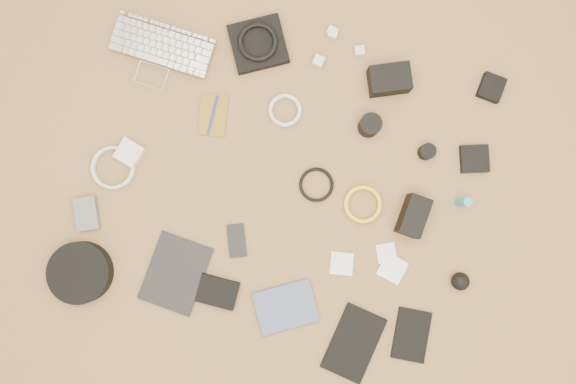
% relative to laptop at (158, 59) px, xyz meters
% --- Properties ---
extents(room_shell, '(4.04, 4.04, 2.58)m').
position_rel_laptop_xyz_m(room_shell, '(0.47, -0.35, 1.24)').
color(room_shell, '#8A5F40').
rests_on(room_shell, ground).
extents(laptop, '(0.37, 0.28, 0.03)m').
position_rel_laptop_xyz_m(laptop, '(0.00, 0.00, 0.00)').
color(laptop, '#B6B6BA').
rests_on(laptop, ground).
extents(headphone_pouch, '(0.23, 0.22, 0.03)m').
position_rel_laptop_xyz_m(headphone_pouch, '(0.32, 0.10, 0.00)').
color(headphone_pouch, black).
rests_on(headphone_pouch, ground).
extents(headphones, '(0.15, 0.15, 0.02)m').
position_rel_laptop_xyz_m(headphones, '(0.32, 0.10, 0.03)').
color(headphones, black).
rests_on(headphones, headphone_pouch).
extents(charger_a, '(0.03, 0.03, 0.03)m').
position_rel_laptop_xyz_m(charger_a, '(0.56, 0.18, 0.00)').
color(charger_a, silver).
rests_on(charger_a, ground).
extents(charger_b, '(0.03, 0.03, 0.02)m').
position_rel_laptop_xyz_m(charger_b, '(0.55, 0.19, -0.00)').
color(charger_b, silver).
rests_on(charger_b, ground).
extents(charger_c, '(0.04, 0.04, 0.03)m').
position_rel_laptop_xyz_m(charger_c, '(0.66, 0.14, 0.00)').
color(charger_c, silver).
rests_on(charger_c, ground).
extents(charger_d, '(0.04, 0.04, 0.03)m').
position_rel_laptop_xyz_m(charger_d, '(0.53, 0.08, 0.00)').
color(charger_d, silver).
rests_on(charger_d, ground).
extents(dslr_camera, '(0.15, 0.13, 0.08)m').
position_rel_laptop_xyz_m(dslr_camera, '(0.77, 0.05, 0.02)').
color(dslr_camera, black).
rests_on(dslr_camera, ground).
extents(lens_pouch, '(0.09, 0.10, 0.03)m').
position_rel_laptop_xyz_m(lens_pouch, '(1.11, 0.09, 0.00)').
color(lens_pouch, black).
rests_on(lens_pouch, ground).
extents(notebook_olive, '(0.10, 0.14, 0.01)m').
position_rel_laptop_xyz_m(notebook_olive, '(0.21, -0.15, -0.01)').
color(notebook_olive, brown).
rests_on(notebook_olive, ground).
extents(pen_blue, '(0.02, 0.13, 0.01)m').
position_rel_laptop_xyz_m(pen_blue, '(0.21, -0.15, -0.00)').
color(pen_blue, '#122A9A').
rests_on(pen_blue, notebook_olive).
extents(cable_white_a, '(0.12, 0.12, 0.01)m').
position_rel_laptop_xyz_m(cable_white_a, '(0.45, -0.10, -0.01)').
color(cable_white_a, silver).
rests_on(cable_white_a, ground).
extents(lens_a, '(0.09, 0.09, 0.08)m').
position_rel_laptop_xyz_m(lens_a, '(0.73, -0.11, 0.03)').
color(lens_a, black).
rests_on(lens_a, ground).
extents(lens_b, '(0.05, 0.05, 0.05)m').
position_rel_laptop_xyz_m(lens_b, '(0.93, -0.16, 0.01)').
color(lens_b, black).
rests_on(lens_b, ground).
extents(card_reader, '(0.11, 0.11, 0.02)m').
position_rel_laptop_xyz_m(card_reader, '(1.09, -0.15, -0.00)').
color(card_reader, black).
rests_on(card_reader, ground).
extents(power_brick, '(0.10, 0.10, 0.03)m').
position_rel_laptop_xyz_m(power_brick, '(-0.03, -0.32, 0.00)').
color(power_brick, silver).
rests_on(power_brick, ground).
extents(cable_white_b, '(0.16, 0.16, 0.01)m').
position_rel_laptop_xyz_m(cable_white_b, '(-0.08, -0.38, -0.01)').
color(cable_white_b, silver).
rests_on(cable_white_b, ground).
extents(cable_black, '(0.12, 0.12, 0.01)m').
position_rel_laptop_xyz_m(cable_black, '(0.59, -0.33, -0.01)').
color(cable_black, black).
rests_on(cable_black, ground).
extents(cable_yellow, '(0.14, 0.14, 0.01)m').
position_rel_laptop_xyz_m(cable_yellow, '(0.75, -0.36, -0.01)').
color(cable_yellow, yellow).
rests_on(cable_yellow, ground).
extents(flash, '(0.09, 0.14, 0.10)m').
position_rel_laptop_xyz_m(flash, '(0.91, -0.38, 0.04)').
color(flash, black).
rests_on(flash, ground).
extents(lens_cleaner, '(0.04, 0.04, 0.10)m').
position_rel_laptop_xyz_m(lens_cleaner, '(1.06, -0.30, 0.04)').
color(lens_cleaner, '#1A9DAD').
rests_on(lens_cleaner, ground).
extents(battery_charger, '(0.10, 0.13, 0.03)m').
position_rel_laptop_xyz_m(battery_charger, '(-0.14, -0.54, 0.00)').
color(battery_charger, '#58585D').
rests_on(battery_charger, ground).
extents(tablet, '(0.22, 0.26, 0.01)m').
position_rel_laptop_xyz_m(tablet, '(0.18, -0.69, -0.01)').
color(tablet, black).
rests_on(tablet, ground).
extents(phone, '(0.08, 0.12, 0.01)m').
position_rel_laptop_xyz_m(phone, '(0.36, -0.55, -0.01)').
color(phone, black).
rests_on(phone, ground).
extents(filter_case_left, '(0.08, 0.08, 0.01)m').
position_rel_laptop_xyz_m(filter_case_left, '(0.71, -0.57, -0.01)').
color(filter_case_left, silver).
rests_on(filter_case_left, ground).
extents(filter_case_mid, '(0.08, 0.08, 0.01)m').
position_rel_laptop_xyz_m(filter_case_mid, '(0.85, -0.51, -0.01)').
color(filter_case_mid, silver).
rests_on(filter_case_mid, ground).
extents(filter_case_right, '(0.10, 0.10, 0.01)m').
position_rel_laptop_xyz_m(filter_case_right, '(0.88, -0.55, -0.01)').
color(filter_case_right, silver).
rests_on(filter_case_right, ground).
extents(air_blower, '(0.07, 0.07, 0.06)m').
position_rel_laptop_xyz_m(air_blower, '(1.10, -0.56, 0.02)').
color(air_blower, black).
rests_on(air_blower, ground).
extents(headphone_case, '(0.24, 0.24, 0.06)m').
position_rel_laptop_xyz_m(headphone_case, '(-0.12, -0.73, 0.01)').
color(headphone_case, black).
rests_on(headphone_case, ground).
extents(drive_case, '(0.14, 0.10, 0.03)m').
position_rel_laptop_xyz_m(drive_case, '(0.33, -0.72, 0.00)').
color(drive_case, black).
rests_on(drive_case, ground).
extents(paperback, '(0.23, 0.21, 0.02)m').
position_rel_laptop_xyz_m(paperback, '(0.59, -0.80, -0.00)').
color(paperback, '#414F6F').
rests_on(paperback, ground).
extents(notebook_black_a, '(0.19, 0.25, 0.02)m').
position_rel_laptop_xyz_m(notebook_black_a, '(0.79, -0.81, -0.01)').
color(notebook_black_a, black).
rests_on(notebook_black_a, ground).
extents(notebook_black_b, '(0.11, 0.17, 0.01)m').
position_rel_laptop_xyz_m(notebook_black_b, '(0.97, -0.76, -0.01)').
color(notebook_black_b, black).
rests_on(notebook_black_b, ground).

